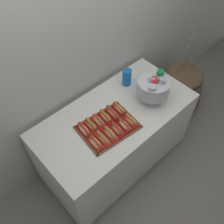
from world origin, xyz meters
name	(u,v)px	position (x,y,z in m)	size (l,w,h in m)	color
ground_plane	(115,158)	(0.00, 0.00, 0.00)	(10.00, 10.00, 0.00)	gray
back_wall	(78,43)	(0.00, 0.47, 1.30)	(6.00, 0.10, 2.60)	beige
buffet_table	(115,137)	(0.00, 0.00, 0.42)	(1.50, 0.75, 0.80)	white
floor_vase	(180,90)	(1.16, 0.04, 0.27)	(0.54, 0.54, 1.15)	brown
serving_tray	(108,127)	(-0.15, -0.07, 0.80)	(0.51, 0.41, 0.01)	brown
hot_dog_0	(95,143)	(-0.35, -0.13, 0.83)	(0.07, 0.16, 0.06)	red
hot_dog_1	(103,138)	(-0.27, -0.14, 0.83)	(0.07, 0.17, 0.06)	red
hot_dog_2	(110,134)	(-0.20, -0.14, 0.83)	(0.08, 0.17, 0.06)	red
hot_dog_3	(118,129)	(-0.12, -0.15, 0.83)	(0.08, 0.16, 0.06)	red
hot_dog_4	(125,125)	(-0.05, -0.16, 0.83)	(0.08, 0.16, 0.06)	red
hot_dog_5	(131,121)	(0.03, -0.17, 0.83)	(0.08, 0.16, 0.06)	red
hot_dog_6	(84,130)	(-0.33, 0.03, 0.83)	(0.08, 0.17, 0.06)	#B21414
hot_dog_7	(92,125)	(-0.26, 0.03, 0.83)	(0.07, 0.16, 0.06)	red
hot_dog_8	(99,121)	(-0.18, 0.02, 0.83)	(0.08, 0.18, 0.06)	red
hot_dog_9	(106,117)	(-0.11, 0.01, 0.83)	(0.08, 0.17, 0.06)	#B21414
hot_dog_10	(113,113)	(-0.03, 0.00, 0.84)	(0.08, 0.19, 0.06)	red
hot_dog_11	(119,109)	(0.04, 0.00, 0.83)	(0.08, 0.18, 0.06)	#B21414
punch_bowl	(153,86)	(0.36, -0.10, 0.97)	(0.31, 0.31, 0.29)	silver
cup_stack	(127,77)	(0.34, 0.21, 0.88)	(0.09, 0.09, 0.17)	blue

